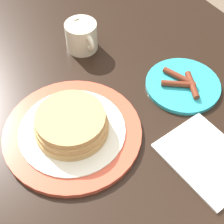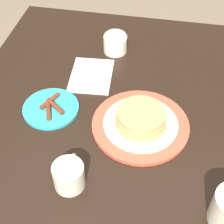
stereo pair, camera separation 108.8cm
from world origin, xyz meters
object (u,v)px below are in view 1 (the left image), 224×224
Objects in this scene: side_plate_bacon at (183,85)px; creamer_pitcher at (81,35)px; napkin at (207,158)px; pancake_plate at (72,128)px.

creamer_pitcher reaches higher than side_plate_bacon.
pancake_plate is at bearing -135.19° from napkin.
napkin is (0.18, -0.09, -0.00)m from side_plate_bacon.
pancake_plate is 2.52× the size of creamer_pitcher.
creamer_pitcher is 0.61× the size of napkin.
pancake_plate is 1.66× the size of side_plate_bacon.
pancake_plate reaches higher than side_plate_bacon.
creamer_pitcher is (-0.23, 0.15, 0.02)m from pancake_plate.
side_plate_bacon is 1.52× the size of creamer_pitcher.
napkin is at bearing -26.04° from side_plate_bacon.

